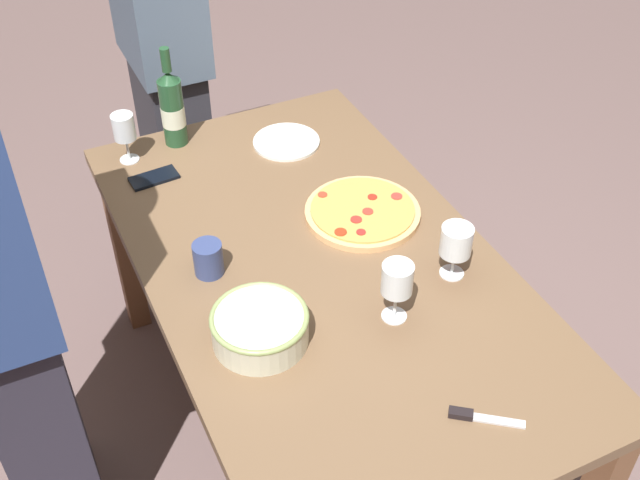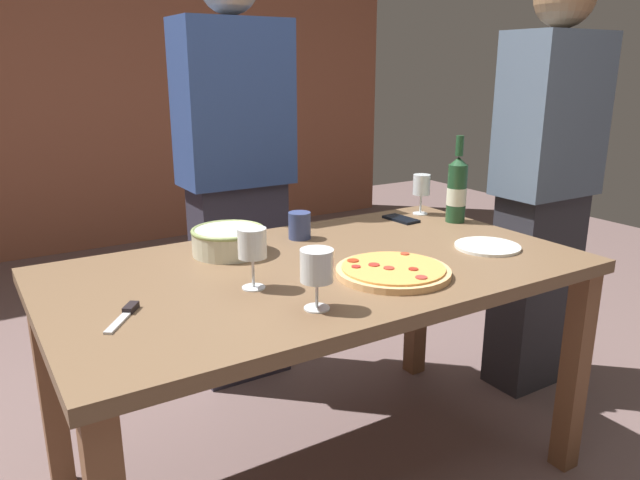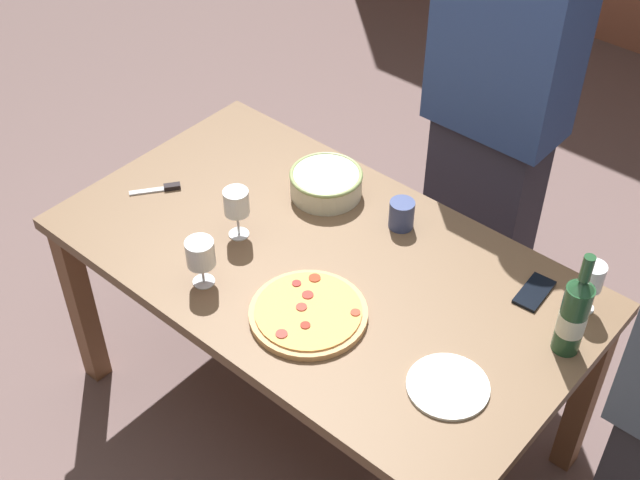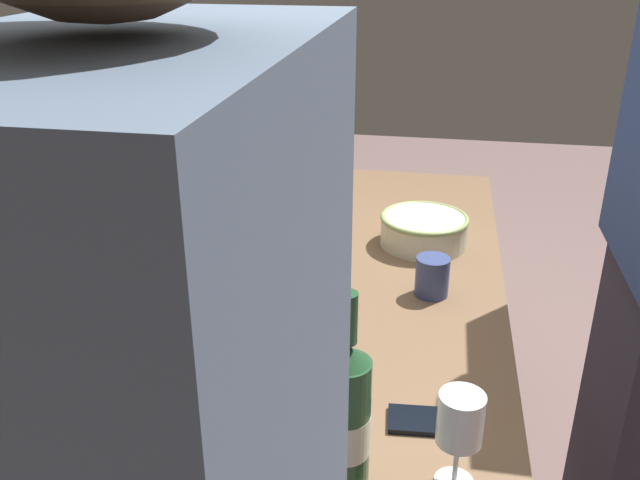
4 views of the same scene
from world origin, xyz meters
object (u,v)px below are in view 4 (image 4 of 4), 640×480
(wine_glass_near_pizza, at_px, (229,195))
(wine_glass_far_left, at_px, (460,422))
(side_plate, at_px, (184,395))
(dining_table, at_px, (320,300))
(cup_amber, at_px, (432,276))
(pizza, at_px, (230,280))
(wine_glass_by_bottle, at_px, (309,187))
(pizza_knife, at_px, (327,185))
(serving_bowl, at_px, (424,229))
(wine_bottle, at_px, (345,417))
(cell_phone, at_px, (431,421))

(wine_glass_near_pizza, distance_m, wine_glass_far_left, 1.07)
(wine_glass_far_left, distance_m, side_plate, 0.51)
(dining_table, height_order, cup_amber, cup_amber)
(wine_glass_near_pizza, bearing_deg, wine_glass_far_left, 35.47)
(pizza, bearing_deg, wine_glass_by_bottle, 163.29)
(pizza_knife, bearing_deg, dining_table, 8.17)
(dining_table, xyz_separation_m, wine_glass_by_bottle, (-0.26, -0.08, 0.21))
(pizza, relative_size, side_plate, 1.54)
(serving_bowl, bearing_deg, side_plate, -27.87)
(serving_bowl, xyz_separation_m, pizza_knife, (-0.41, -0.33, -0.04))
(wine_bottle, bearing_deg, wine_glass_near_pizza, -153.17)
(dining_table, distance_m, pizza_knife, 0.62)
(cup_amber, bearing_deg, side_plate, -42.20)
(wine_glass_by_bottle, bearing_deg, wine_glass_far_left, 23.46)
(dining_table, distance_m, pizza, 0.25)
(wine_glass_near_pizza, height_order, wine_glass_far_left, wine_glass_far_left)
(wine_bottle, bearing_deg, wine_glass_far_left, 101.41)
(dining_table, distance_m, wine_glass_far_left, 0.79)
(serving_bowl, distance_m, side_plate, 0.85)
(cell_phone, relative_size, pizza_knife, 0.99)
(serving_bowl, height_order, wine_glass_by_bottle, wine_glass_by_bottle)
(wine_bottle, bearing_deg, pizza_knife, -169.12)
(serving_bowl, xyz_separation_m, cell_phone, (0.74, 0.04, -0.04))
(dining_table, xyz_separation_m, cell_phone, (0.55, 0.29, 0.10))
(cup_amber, distance_m, side_plate, 0.64)
(wine_glass_by_bottle, relative_size, cup_amber, 1.80)
(dining_table, xyz_separation_m, wine_bottle, (0.72, 0.17, 0.22))
(side_plate, relative_size, cell_phone, 1.48)
(wine_bottle, height_order, wine_glass_near_pizza, wine_bottle)
(pizza, distance_m, wine_glass_far_left, 0.77)
(cup_amber, relative_size, side_plate, 0.44)
(dining_table, height_order, wine_glass_near_pizza, wine_glass_near_pizza)
(pizza, relative_size, pizza_knife, 2.26)
(wine_glass_near_pizza, height_order, side_plate, wine_glass_near_pizza)
(cup_amber, xyz_separation_m, side_plate, (0.47, -0.43, -0.04))
(dining_table, relative_size, wine_glass_near_pizza, 10.41)
(cell_phone, xyz_separation_m, pizza_knife, (-1.16, -0.38, 0.00))
(wine_glass_near_pizza, xyz_separation_m, wine_glass_far_left, (0.87, 0.62, 0.01))
(side_plate, bearing_deg, wine_bottle, 63.38)
(pizza, height_order, wine_glass_by_bottle, wine_glass_by_bottle)
(pizza, bearing_deg, side_plate, 6.15)
(wine_glass_near_pizza, bearing_deg, cup_amber, 63.89)
(side_plate, bearing_deg, wine_glass_far_left, 75.40)
(wine_bottle, bearing_deg, pizza, -148.53)
(serving_bowl, height_order, wine_glass_near_pizza, wine_glass_near_pizza)
(pizza_knife, bearing_deg, cup_amber, 27.77)
(wine_glass_far_left, bearing_deg, wine_glass_by_bottle, -156.54)
(cell_phone, bearing_deg, wine_glass_far_left, -167.62)
(cup_amber, bearing_deg, pizza_knife, -152.23)
(dining_table, distance_m, wine_glass_by_bottle, 0.34)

